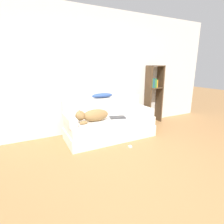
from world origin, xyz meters
The scene contains 11 objects.
ground_plane centered at (0.00, 0.00, 0.00)m, with size 20.00×20.00×0.00m, color #9E7042.
wall_back centered at (0.00, 2.38, 1.35)m, with size 6.82×0.06×2.70m.
couch centered at (0.16, 1.75, 0.21)m, with size 1.85×0.81×0.43m.
couch_backrest centered at (0.16, 2.08, 0.62)m, with size 1.81×0.15×0.38m.
couch_arm_left centered at (-0.69, 1.74, 0.51)m, with size 0.15×0.62×0.16m.
couch_arm_right centered at (1.01, 1.74, 0.51)m, with size 0.15×0.62×0.16m.
dog centered at (-0.25, 1.68, 0.56)m, with size 0.67×0.24×0.26m.
laptop centered at (0.30, 1.68, 0.44)m, with size 0.38×0.30×0.02m.
throw_pillow centered at (0.13, 2.07, 0.86)m, with size 0.48×0.18×0.10m.
bookshelf centered at (1.68, 2.20, 0.86)m, with size 0.43×0.26×1.50m.
power_adapter centered at (0.27, 1.13, 0.02)m, with size 0.06×0.06×0.03m.
Camera 1 is at (-1.41, -1.41, 1.50)m, focal length 28.00 mm.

